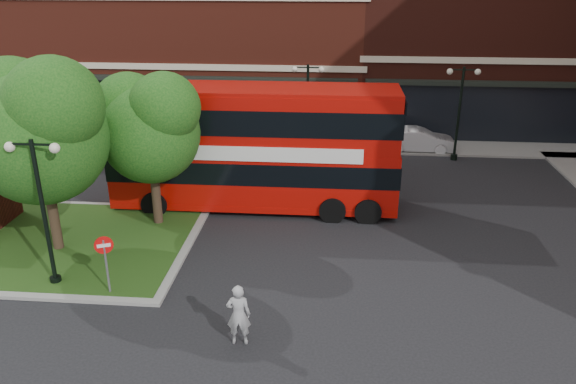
# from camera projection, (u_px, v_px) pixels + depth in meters

# --- Properties ---
(ground) EXTENTS (120.00, 120.00, 0.00)m
(ground) POSITION_uv_depth(u_px,v_px,m) (219.00, 296.00, 17.92)
(ground) COLOR black
(ground) RESTS_ON ground
(pavement_far) EXTENTS (44.00, 3.00, 0.12)m
(pavement_far) POSITION_uv_depth(u_px,v_px,m) (275.00, 143.00, 33.14)
(pavement_far) COLOR slate
(pavement_far) RESTS_ON ground
(terrace_far_left) EXTENTS (26.00, 12.00, 14.00)m
(terrace_far_left) POSITION_uv_depth(u_px,v_px,m) (169.00, 10.00, 38.10)
(terrace_far_left) COLOR maroon
(terrace_far_left) RESTS_ON ground
(traffic_island) EXTENTS (12.60, 7.60, 0.15)m
(traffic_island) POSITION_uv_depth(u_px,v_px,m) (28.00, 241.00, 21.31)
(traffic_island) COLOR gray
(traffic_island) RESTS_ON ground
(tree_island_west) EXTENTS (5.40, 4.71, 7.21)m
(tree_island_west) POSITION_uv_depth(u_px,v_px,m) (36.00, 124.00, 19.03)
(tree_island_west) COLOR #2D2116
(tree_island_west) RESTS_ON ground
(tree_island_east) EXTENTS (4.46, 3.90, 6.29)m
(tree_island_east) POSITION_uv_depth(u_px,v_px,m) (148.00, 123.00, 21.29)
(tree_island_east) COLOR #2D2116
(tree_island_east) RESTS_ON ground
(lamp_island) EXTENTS (1.72, 0.36, 5.00)m
(lamp_island) POSITION_uv_depth(u_px,v_px,m) (43.00, 206.00, 17.48)
(lamp_island) COLOR black
(lamp_island) RESTS_ON ground
(lamp_far_left) EXTENTS (1.72, 0.36, 5.00)m
(lamp_far_left) POSITION_uv_depth(u_px,v_px,m) (307.00, 105.00, 30.09)
(lamp_far_left) COLOR black
(lamp_far_left) RESTS_ON ground
(lamp_far_right) EXTENTS (1.72, 0.36, 5.00)m
(lamp_far_right) POSITION_uv_depth(u_px,v_px,m) (459.00, 109.00, 29.45)
(lamp_far_right) COLOR black
(lamp_far_right) RESTS_ON ground
(bus) EXTENTS (12.03, 2.82, 4.59)m
(bus) POSITION_uv_depth(u_px,v_px,m) (254.00, 140.00, 23.52)
(bus) COLOR #A80C06
(bus) RESTS_ON ground
(woman) EXTENTS (0.70, 0.49, 1.84)m
(woman) POSITION_uv_depth(u_px,v_px,m) (239.00, 315.00, 15.37)
(woman) COLOR #9B9B9E
(woman) RESTS_ON ground
(car_silver) EXTENTS (4.71, 2.34, 1.54)m
(car_silver) POSITION_uv_depth(u_px,v_px,m) (280.00, 136.00, 31.93)
(car_silver) COLOR #B7B9BF
(car_silver) RESTS_ON ground
(car_white) EXTENTS (4.07, 1.44, 1.34)m
(car_white) POSITION_uv_depth(u_px,v_px,m) (418.00, 140.00, 31.62)
(car_white) COLOR silver
(car_white) RESTS_ON ground
(no_entry_sign) EXTENTS (0.55, 0.27, 2.10)m
(no_entry_sign) POSITION_uv_depth(u_px,v_px,m) (105.00, 254.00, 17.39)
(no_entry_sign) COLOR slate
(no_entry_sign) RESTS_ON ground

